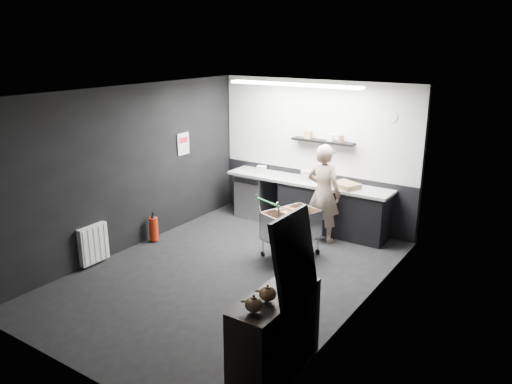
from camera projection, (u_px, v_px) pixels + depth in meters
The scene contains 22 objects.
floor at pixel (229, 274), 7.50m from camera, with size 5.50×5.50×0.00m, color black.
ceiling at pixel (226, 92), 6.72m from camera, with size 5.50×5.50×0.00m, color white.
wall_back at pixel (316, 153), 9.30m from camera, with size 5.50×5.50×0.00m, color black.
wall_front at pixel (61, 254), 4.92m from camera, with size 5.50×5.50×0.00m, color black.
wall_left at pixel (130, 169), 8.17m from camera, with size 5.50×5.50×0.00m, color black.
wall_right at pixel (360, 214), 6.05m from camera, with size 5.50×5.50×0.00m, color black.
kitchen_wall_panel at pixel (316, 127), 9.14m from camera, with size 3.95×0.02×1.70m, color silver.
dado_panel at pixel (314, 197), 9.53m from camera, with size 3.95×0.02×1.00m, color black.
floating_shelf at pixel (323, 141), 9.01m from camera, with size 1.20×0.22×0.04m, color black.
wall_clock at pixel (392, 117), 8.30m from camera, with size 0.20×0.20×0.03m, color silver.
poster at pixel (183, 144), 9.13m from camera, with size 0.02×0.30×0.40m, color silver.
poster_red_band at pixel (183, 140), 9.11m from camera, with size 0.01×0.22×0.10m, color red.
radiator at pixel (93, 244), 7.71m from camera, with size 0.10×0.50×0.60m, color silver.
ceiling_strip at pixel (294, 85), 8.20m from camera, with size 2.40×0.20×0.04m, color white.
prep_counter at pixel (312, 204), 9.23m from camera, with size 3.20×0.61×0.90m.
person at pixel (323, 193), 8.52m from camera, with size 0.63×0.41×1.72m, color beige.
shopping_cart at pixel (291, 227), 8.02m from camera, with size 0.83×1.10×1.02m.
sideboard at pixel (277, 322), 5.18m from camera, with size 0.51×1.19×1.78m.
fire_extinguisher at pixel (154, 228), 8.65m from camera, with size 0.15×0.15×0.51m.
cardboard_box at pixel (346, 185), 8.70m from camera, with size 0.45×0.34×0.09m, color olive.
pink_tub at pixel (306, 175), 9.16m from camera, with size 0.18×0.18×0.18m, color beige.
white_container at pixel (261, 170), 9.62m from camera, with size 0.17×0.13×0.15m, color silver.
Camera 1 is at (4.11, -5.46, 3.37)m, focal length 35.00 mm.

